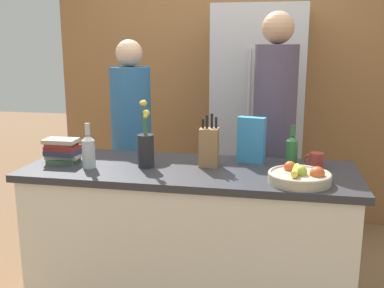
# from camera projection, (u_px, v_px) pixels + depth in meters

# --- Properties ---
(kitchen_island) EXTENTS (1.87, 0.67, 0.88)m
(kitchen_island) POSITION_uv_depth(u_px,v_px,m) (189.00, 240.00, 2.63)
(kitchen_island) COLOR silver
(kitchen_island) RESTS_ON ground_plane
(back_wall_wood) EXTENTS (3.07, 0.12, 2.60)m
(back_wall_wood) POSITION_uv_depth(u_px,v_px,m) (226.00, 74.00, 4.02)
(back_wall_wood) COLOR olive
(back_wall_wood) RESTS_ON ground_plane
(refrigerator) EXTENTS (0.71, 0.63, 1.86)m
(refrigerator) POSITION_uv_depth(u_px,v_px,m) (257.00, 123.00, 3.69)
(refrigerator) COLOR #B7B7BC
(refrigerator) RESTS_ON ground_plane
(fruit_bowl) EXTENTS (0.32, 0.32, 0.09)m
(fruit_bowl) POSITION_uv_depth(u_px,v_px,m) (300.00, 176.00, 2.26)
(fruit_bowl) COLOR tan
(fruit_bowl) RESTS_ON kitchen_island
(knife_block) EXTENTS (0.11, 0.09, 0.30)m
(knife_block) POSITION_uv_depth(u_px,v_px,m) (209.00, 147.00, 2.55)
(knife_block) COLOR olive
(knife_block) RESTS_ON kitchen_island
(flower_vase) EXTENTS (0.09, 0.09, 0.38)m
(flower_vase) POSITION_uv_depth(u_px,v_px,m) (146.00, 147.00, 2.53)
(flower_vase) COLOR #232328
(flower_vase) RESTS_ON kitchen_island
(cereal_box) EXTENTS (0.17, 0.09, 0.27)m
(cereal_box) POSITION_uv_depth(u_px,v_px,m) (251.00, 140.00, 2.62)
(cereal_box) COLOR teal
(cereal_box) RESTS_ON kitchen_island
(coffee_mug) EXTENTS (0.11, 0.08, 0.09)m
(coffee_mug) POSITION_uv_depth(u_px,v_px,m) (316.00, 160.00, 2.52)
(coffee_mug) COLOR #99332D
(coffee_mug) RESTS_ON kitchen_island
(book_stack) EXTENTS (0.20, 0.16, 0.14)m
(book_stack) POSITION_uv_depth(u_px,v_px,m) (63.00, 151.00, 2.64)
(book_stack) COLOR #3D6047
(book_stack) RESTS_ON kitchen_island
(bottle_oil) EXTENTS (0.07, 0.07, 0.26)m
(bottle_oil) POSITION_uv_depth(u_px,v_px,m) (88.00, 150.00, 2.52)
(bottle_oil) COLOR #B2BCC1
(bottle_oil) RESTS_ON kitchen_island
(bottle_vinegar) EXTENTS (0.07, 0.07, 0.23)m
(bottle_vinegar) POSITION_uv_depth(u_px,v_px,m) (292.00, 149.00, 2.58)
(bottle_vinegar) COLOR #286633
(bottle_vinegar) RESTS_ON kitchen_island
(person_at_sink) EXTENTS (0.29, 0.29, 1.60)m
(person_at_sink) POSITION_uv_depth(u_px,v_px,m) (132.00, 138.00, 3.23)
(person_at_sink) COLOR #383842
(person_at_sink) RESTS_ON ground_plane
(person_in_blue) EXTENTS (0.28, 0.28, 1.77)m
(person_in_blue) POSITION_uv_depth(u_px,v_px,m) (274.00, 128.00, 2.98)
(person_in_blue) COLOR #383842
(person_in_blue) RESTS_ON ground_plane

